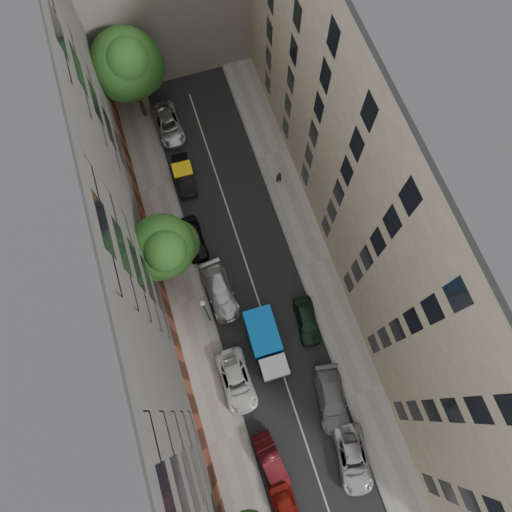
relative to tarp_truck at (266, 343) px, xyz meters
name	(u,v)px	position (x,y,z in m)	size (l,w,h in m)	color
ground	(252,282)	(0.60, 5.31, -1.36)	(120.00, 120.00, 0.00)	#4C4C49
road_surface	(252,282)	(0.60, 5.31, -1.35)	(8.00, 44.00, 0.02)	black
sidewalk_left	(188,301)	(-4.90, 5.31, -1.29)	(3.00, 44.00, 0.15)	gray
sidewalk_right	(314,262)	(6.10, 5.31, -1.29)	(3.00, 44.00, 0.15)	gray
building_left	(77,291)	(-10.40, 5.31, 8.64)	(8.00, 44.00, 20.00)	#514E4C
building_right	(412,190)	(11.60, 5.31, 8.64)	(8.00, 44.00, 20.00)	#BDB193
tarp_truck	(266,343)	(0.00, 0.00, 0.00)	(2.28, 5.41, 2.48)	black
car_left_1	(271,461)	(-2.26, -8.09, -0.69)	(1.43, 4.09, 1.35)	#4B0F14
car_left_2	(236,381)	(-3.00, -1.98, -0.67)	(2.30, 4.98, 1.38)	silver
car_left_3	(220,292)	(-2.20, 5.11, -0.61)	(2.11, 5.20, 1.51)	#B9B8BD
car_left_4	(194,239)	(-3.00, 10.21, -0.65)	(1.68, 4.17, 1.42)	black
car_left_5	(184,175)	(-2.20, 16.31, -0.66)	(1.50, 4.29, 1.41)	black
car_left_6	(168,124)	(-2.20, 21.91, -0.67)	(2.30, 4.98, 1.38)	#B7B8BC
car_right_0	(353,459)	(3.40, -9.81, -0.68)	(2.26, 4.89, 1.36)	#AFAFB4
car_right_1	(332,400)	(3.40, -5.49, -0.62)	(2.09, 5.13, 1.49)	slate
car_right_2	(307,321)	(3.71, 0.71, -0.68)	(1.62, 4.01, 1.37)	black
tree_mid	(165,248)	(-5.03, 7.82, 5.01)	(4.99, 4.67, 9.08)	#382619
tree_far	(129,67)	(-3.90, 23.96, 5.14)	(6.00, 5.83, 9.61)	#382619
lamp_post	(205,310)	(-3.61, 3.27, 2.54)	(0.36, 0.36, 6.04)	#175228
pedestrian	(279,177)	(5.69, 13.42, -0.46)	(0.55, 0.36, 1.51)	black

